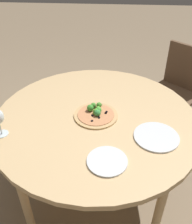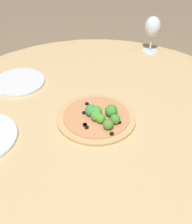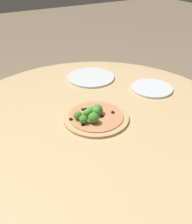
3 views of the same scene
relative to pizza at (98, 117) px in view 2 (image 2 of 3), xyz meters
The scene contains 4 objects.
dining_table 0.07m from the pizza, behind, with size 1.24×1.24×0.72m.
pizza is the anchor object (origin of this frame).
wine_glass 0.56m from the pizza, 112.68° to the left, with size 0.07×0.07×0.17m.
plate_near 0.38m from the pizza, 167.54° to the right, with size 0.20×0.20×0.01m.
Camera 2 is at (0.61, -0.53, 1.38)m, focal length 50.00 mm.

